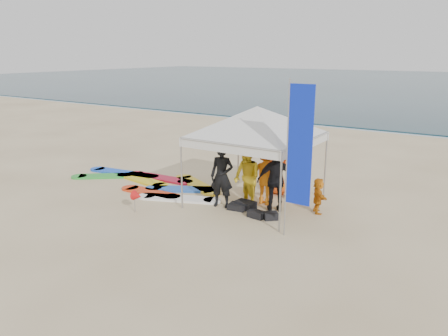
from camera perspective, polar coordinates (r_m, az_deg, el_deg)
name	(u,v)px	position (r m, az deg, el deg)	size (l,w,h in m)	color
ground	(156,238)	(10.76, -8.93, -8.99)	(120.00, 120.00, 0.00)	beige
shoreline_foam	(367,129)	(26.65, 18.19, 4.84)	(160.00, 1.20, 0.01)	silver
person_black_a	(222,176)	(12.42, -0.28, -1.08)	(0.66, 0.43, 1.81)	black
person_yellow	(247,177)	(12.37, 3.00, -1.24)	(0.86, 0.67, 1.78)	yellow
person_orange_a	(266,175)	(12.71, 5.55, -0.87)	(1.14, 0.66, 1.77)	orange
person_black_b	(276,180)	(12.14, 6.85, -1.59)	(1.06, 0.44, 1.80)	black
person_orange_b	(278,169)	(13.67, 7.03, -0.09)	(0.80, 0.52, 1.63)	#DE4913
person_seated	(318,196)	(12.32, 12.20, -3.54)	(0.93, 0.30, 1.00)	orange
canopy_tent	(257,107)	(12.35, 4.35, 8.00)	(4.33, 4.33, 3.27)	#A5A5A8
feather_flag	(299,148)	(10.10, 9.73, 2.63)	(0.63, 0.04, 3.76)	#A5A5A8
marker_pennant	(137,196)	(12.25, -11.24, -3.61)	(0.28, 0.28, 0.64)	#A5A5A8
gear_pile	(249,209)	(12.23, 3.34, -5.35)	(1.64, 0.82, 0.22)	black
surfboard_spread	(154,183)	(14.94, -9.11, -1.97)	(5.81, 2.78, 0.07)	red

